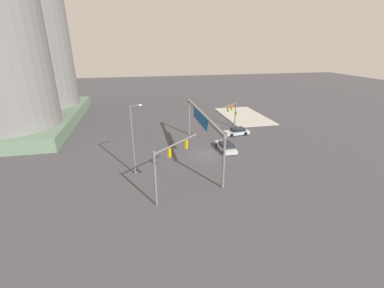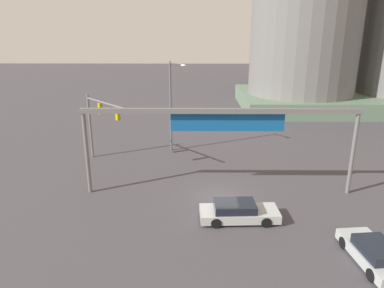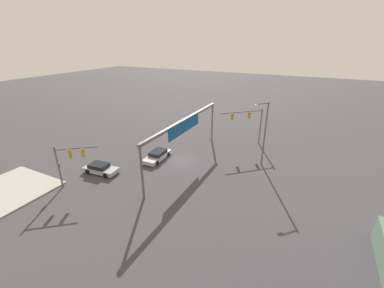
{
  "view_description": "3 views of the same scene",
  "coord_description": "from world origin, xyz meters",
  "px_view_note": "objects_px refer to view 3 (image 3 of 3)",
  "views": [
    {
      "loc": [
        -33.23,
        9.6,
        15.0
      ],
      "look_at": [
        -0.46,
        2.55,
        1.98
      ],
      "focal_mm": 24.02,
      "sensor_mm": 36.0,
      "label": 1
    },
    {
      "loc": [
        -1.75,
        -22.95,
        11.49
      ],
      "look_at": [
        -1.95,
        1.41,
        3.58
      ],
      "focal_mm": 33.54,
      "sensor_mm": 36.0,
      "label": 2
    },
    {
      "loc": [
        26.95,
        15.53,
        15.61
      ],
      "look_at": [
        1.44,
        2.71,
        3.58
      ],
      "focal_mm": 23.21,
      "sensor_mm": 36.0,
      "label": 3
    }
  ],
  "objects_px": {
    "traffic_signal_near_corner": "(250,119)",
    "sedan_car_waiting_far": "(100,168)",
    "streetlamp_curved_arm": "(264,130)",
    "sedan_car_approaching": "(157,155)",
    "traffic_signal_opposite_side": "(68,159)"
  },
  "relations": [
    {
      "from": "traffic_signal_near_corner",
      "to": "traffic_signal_opposite_side",
      "type": "xyz_separation_m",
      "value": [
        21.07,
        -14.76,
        -0.77
      ]
    },
    {
      "from": "traffic_signal_near_corner",
      "to": "traffic_signal_opposite_side",
      "type": "height_order",
      "value": "traffic_signal_near_corner"
    },
    {
      "from": "traffic_signal_near_corner",
      "to": "sedan_car_waiting_far",
      "type": "distance_m",
      "value": 22.78
    },
    {
      "from": "traffic_signal_opposite_side",
      "to": "sedan_car_waiting_far",
      "type": "xyz_separation_m",
      "value": [
        -3.74,
        0.43,
        -2.9
      ]
    },
    {
      "from": "traffic_signal_opposite_side",
      "to": "streetlamp_curved_arm",
      "type": "height_order",
      "value": "streetlamp_curved_arm"
    },
    {
      "from": "traffic_signal_near_corner",
      "to": "traffic_signal_opposite_side",
      "type": "relative_size",
      "value": 1.17
    },
    {
      "from": "sedan_car_approaching",
      "to": "sedan_car_waiting_far",
      "type": "distance_m",
      "value": 7.74
    },
    {
      "from": "sedan_car_approaching",
      "to": "sedan_car_waiting_far",
      "type": "xyz_separation_m",
      "value": [
        6.44,
        -4.29,
        -0.0
      ]
    },
    {
      "from": "sedan_car_waiting_far",
      "to": "sedan_car_approaching",
      "type": "bearing_deg",
      "value": 50.57
    },
    {
      "from": "traffic_signal_opposite_side",
      "to": "sedan_car_approaching",
      "type": "distance_m",
      "value": 11.59
    },
    {
      "from": "sedan_car_approaching",
      "to": "sedan_car_waiting_far",
      "type": "relative_size",
      "value": 1.09
    },
    {
      "from": "traffic_signal_opposite_side",
      "to": "streetlamp_curved_arm",
      "type": "relative_size",
      "value": 0.59
    },
    {
      "from": "traffic_signal_near_corner",
      "to": "sedan_car_waiting_far",
      "type": "xyz_separation_m",
      "value": [
        17.33,
        -14.32,
        -3.67
      ]
    },
    {
      "from": "sedan_car_approaching",
      "to": "traffic_signal_opposite_side",
      "type": "bearing_deg",
      "value": -27.17
    },
    {
      "from": "traffic_signal_near_corner",
      "to": "streetlamp_curved_arm",
      "type": "bearing_deg",
      "value": 76.02
    }
  ]
}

